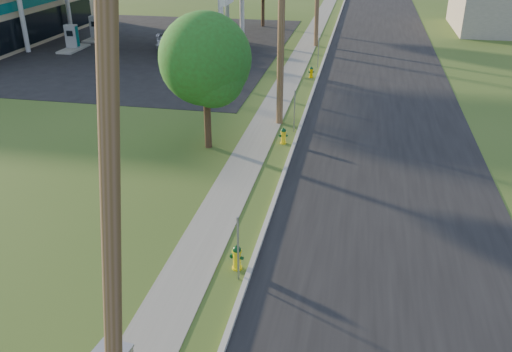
# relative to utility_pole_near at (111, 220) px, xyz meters

# --- Properties ---
(road) EXTENTS (8.00, 120.00, 0.02)m
(road) POSITION_rel_utility_pole_near_xyz_m (5.10, 11.00, -4.79)
(road) COLOR black
(road) RESTS_ON ground
(curb) EXTENTS (0.15, 120.00, 0.15)m
(curb) POSITION_rel_utility_pole_near_xyz_m (1.10, 11.00, -4.73)
(curb) COLOR #ABA89D
(curb) RESTS_ON ground
(sidewalk) EXTENTS (1.50, 120.00, 0.03)m
(sidewalk) POSITION_rel_utility_pole_near_xyz_m (-0.65, 11.00, -4.79)
(sidewalk) COLOR gray
(sidewalk) RESTS_ON ground
(forecourt) EXTENTS (26.00, 28.00, 0.02)m
(forecourt) POSITION_rel_utility_pole_near_xyz_m (-15.40, 33.00, -4.79)
(forecourt) COLOR black
(forecourt) RESTS_ON ground
(utility_pole_near) EXTENTS (1.40, 0.32, 9.48)m
(utility_pole_near) POSITION_rel_utility_pole_near_xyz_m (0.00, 0.00, 0.00)
(utility_pole_near) COLOR brown
(utility_pole_near) RESTS_ON ground
(utility_pole_mid) EXTENTS (1.40, 0.32, 9.80)m
(utility_pole_mid) POSITION_rel_utility_pole_near_xyz_m (-0.00, 18.00, 0.15)
(utility_pole_mid) COLOR brown
(utility_pole_mid) RESTS_ON ground
(sign_post_near) EXTENTS (0.05, 0.04, 2.00)m
(sign_post_near) POSITION_rel_utility_pole_near_xyz_m (0.85, 5.20, -3.80)
(sign_post_near) COLOR gray
(sign_post_near) RESTS_ON ground
(sign_post_mid) EXTENTS (0.05, 0.04, 2.00)m
(sign_post_mid) POSITION_rel_utility_pole_near_xyz_m (0.85, 17.00, -3.80)
(sign_post_mid) COLOR gray
(sign_post_mid) RESTS_ON ground
(sign_post_far) EXTENTS (0.05, 0.04, 2.00)m
(sign_post_far) POSITION_rel_utility_pole_near_xyz_m (0.85, 29.20, -3.80)
(sign_post_far) COLOR gray
(sign_post_far) RESTS_ON ground
(fuel_pump_nw) EXTENTS (1.20, 3.20, 1.90)m
(fuel_pump_nw) POSITION_rel_utility_pole_near_xyz_m (-17.90, 31.00, -4.08)
(fuel_pump_nw) COLOR #ABA89D
(fuel_pump_nw) RESTS_ON ground
(fuel_pump_ne) EXTENTS (1.20, 3.20, 1.90)m
(fuel_pump_ne) POSITION_rel_utility_pole_near_xyz_m (-8.90, 31.00, -4.08)
(fuel_pump_ne) COLOR #ABA89D
(fuel_pump_ne) RESTS_ON ground
(fuel_pump_sw) EXTENTS (1.20, 3.20, 1.90)m
(fuel_pump_sw) POSITION_rel_utility_pole_near_xyz_m (-17.90, 35.00, -4.08)
(fuel_pump_sw) COLOR #ABA89D
(fuel_pump_sw) RESTS_ON ground
(fuel_pump_se) EXTENTS (1.20, 3.20, 1.90)m
(fuel_pump_se) POSITION_rel_utility_pole_near_xyz_m (-8.90, 35.00, -4.08)
(fuel_pump_se) COLOR #ABA89D
(fuel_pump_se) RESTS_ON ground
(tree_verge) EXTENTS (3.85, 3.85, 5.83)m
(tree_verge) POSITION_rel_utility_pole_near_xyz_m (-2.49, 14.31, -1.05)
(tree_verge) COLOR #3D2F1C
(tree_verge) RESTS_ON ground
(hydrant_near) EXTENTS (0.41, 0.37, 0.80)m
(hydrant_near) POSITION_rel_utility_pole_near_xyz_m (0.70, 5.68, -4.41)
(hydrant_near) COLOR yellow
(hydrant_near) RESTS_ON ground
(hydrant_mid) EXTENTS (0.39, 0.35, 0.75)m
(hydrant_mid) POSITION_rel_utility_pole_near_xyz_m (0.59, 15.41, -4.44)
(hydrant_mid) COLOR yellow
(hydrant_mid) RESTS_ON ground
(hydrant_far) EXTENTS (0.37, 0.33, 0.71)m
(hydrant_far) POSITION_rel_utility_pole_near_xyz_m (0.67, 26.68, -4.46)
(hydrant_far) COLOR #DEAD00
(hydrant_far) RESTS_ON ground
(car_silver) EXTENTS (5.16, 3.09, 1.64)m
(car_silver) POSITION_rel_utility_pole_near_xyz_m (-9.30, 32.72, -3.98)
(car_silver) COLOR #BABCC2
(car_silver) RESTS_ON ground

